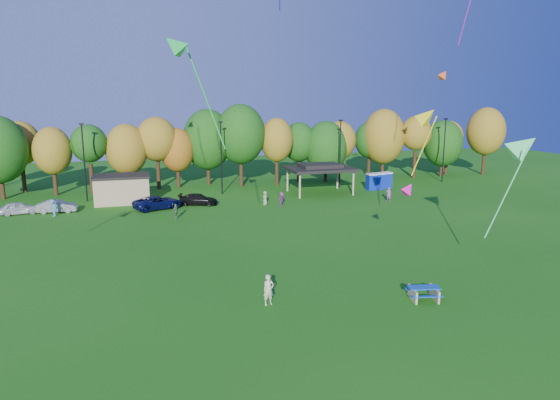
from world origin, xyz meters
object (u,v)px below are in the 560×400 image
object	(u,v)px
picnic_table	(424,292)
car_c	(158,202)
car_a	(19,208)
porta_potties	(379,181)
car_d	(198,199)
kite_flyer	(269,290)
car_b	(57,206)

from	to	relation	value
picnic_table	car_c	size ratio (longest dim) A/B	0.41
car_a	car_c	distance (m)	14.15
porta_potties	car_d	bearing A→B (deg)	-172.39
porta_potties	car_d	distance (m)	24.59
porta_potties	car_d	size ratio (longest dim) A/B	0.86
picnic_table	kite_flyer	size ratio (longest dim) A/B	1.18
kite_flyer	car_b	xyz separation A→B (m)	(-15.20, 29.53, -0.25)
car_a	car_d	distance (m)	18.57
kite_flyer	car_b	world-z (taller)	kite_flyer
porta_potties	car_c	xyz separation A→B (m)	(-28.87, -4.17, -0.36)
kite_flyer	car_b	bearing A→B (deg)	106.35
car_b	kite_flyer	bearing A→B (deg)	-149.64
car_c	car_d	size ratio (longest dim) A/B	1.21
kite_flyer	car_d	size ratio (longest dim) A/B	0.42
car_b	car_c	world-z (taller)	car_c
car_a	car_b	distance (m)	3.73
car_b	car_c	distance (m)	10.42
car_d	porta_potties	bearing A→B (deg)	-65.21
car_a	car_b	bearing A→B (deg)	-102.30
car_a	car_b	xyz separation A→B (m)	(3.72, -0.24, 0.00)
picnic_table	car_d	size ratio (longest dim) A/B	0.49
kite_flyer	car_a	world-z (taller)	kite_flyer
porta_potties	car_c	distance (m)	29.17
car_a	car_d	world-z (taller)	car_a
porta_potties	car_a	size ratio (longest dim) A/B	0.96
car_d	picnic_table	bearing A→B (deg)	-145.77
car_b	car_d	bearing A→B (deg)	-88.57
porta_potties	kite_flyer	xyz separation A→B (m)	(-24.01, -32.34, -0.18)
car_d	car_a	bearing A→B (deg)	105.08
car_d	car_b	bearing A→B (deg)	105.50
car_a	car_b	size ratio (longest dim) A/B	0.96
car_a	car_d	bearing A→B (deg)	-100.65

